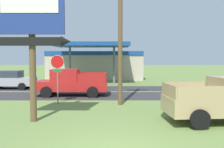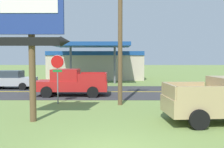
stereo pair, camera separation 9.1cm
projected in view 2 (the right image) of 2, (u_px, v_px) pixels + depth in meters
name	position (u px, v px, depth m)	size (l,w,h in m)	color
road_asphalt	(112.00, 92.00, 20.15)	(140.00, 8.00, 0.02)	#333335
road_centre_line	(112.00, 92.00, 20.14)	(126.00, 0.20, 0.01)	gold
motel_sign	(31.00, 18.00, 10.42)	(3.13, 0.54, 6.65)	brown
stop_sign	(57.00, 70.00, 14.91)	(0.80, 0.08, 2.95)	slate
utility_pole	(120.00, 18.00, 14.31)	(1.80, 0.26, 9.65)	brown
gas_station	(96.00, 64.00, 32.50)	(12.00, 11.50, 4.40)	beige
pickup_red_on_road	(71.00, 83.00, 18.11)	(5.20, 2.24, 1.96)	red
car_silver_far_lane	(11.00, 80.00, 22.14)	(4.20, 2.00, 1.64)	#A8AAAF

